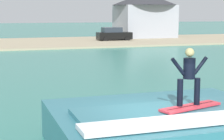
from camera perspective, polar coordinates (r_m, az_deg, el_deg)
name	(u,v)px	position (r m, az deg, el deg)	size (l,w,h in m)	color
wave_crest	(163,128)	(11.25, 7.48, -8.39)	(6.13, 4.60, 1.28)	#2F727F
surfboard	(191,107)	(10.83, 11.34, -5.25)	(1.98, 0.98, 0.06)	#D8333F
surfer	(189,74)	(10.69, 11.12, -0.55)	(1.10, 0.32, 1.56)	black
shoreline_bank	(21,43)	(48.70, -13.07, 3.81)	(120.00, 16.52, 0.19)	tan
car_far_shore	(114,34)	(51.17, 0.24, 5.20)	(4.46, 2.09, 1.86)	black
house_gabled_white	(144,13)	(57.89, 4.73, 8.27)	(9.47, 9.47, 6.59)	#9EA3AD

